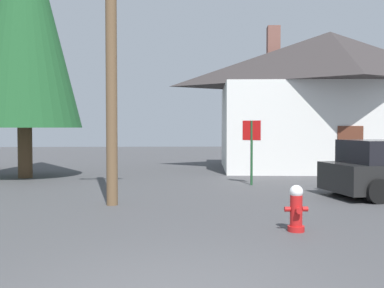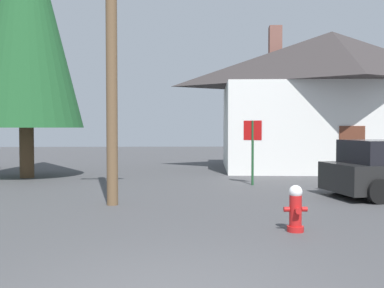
{
  "view_description": "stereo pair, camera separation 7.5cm",
  "coord_description": "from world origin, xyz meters",
  "px_view_note": "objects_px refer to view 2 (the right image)",
  "views": [
    {
      "loc": [
        -0.01,
        -5.01,
        1.94
      ],
      "look_at": [
        0.52,
        5.37,
        1.55
      ],
      "focal_mm": 41.67,
      "sensor_mm": 36.0,
      "label": 1
    },
    {
      "loc": [
        0.07,
        -5.02,
        1.94
      ],
      "look_at": [
        0.52,
        5.37,
        1.55
      ],
      "focal_mm": 41.67,
      "sensor_mm": 36.0,
      "label": 2
    }
  ],
  "objects_px": {
    "utility_pole": "(111,30)",
    "pine_tree_mid_left": "(25,13)",
    "stop_sign_far": "(253,139)",
    "fire_hydrant": "(296,209)",
    "house": "(331,98)"
  },
  "relations": [
    {
      "from": "utility_pole",
      "to": "pine_tree_mid_left",
      "type": "relative_size",
      "value": 0.78
    },
    {
      "from": "fire_hydrant",
      "to": "house",
      "type": "distance_m",
      "value": 13.56
    },
    {
      "from": "stop_sign_far",
      "to": "fire_hydrant",
      "type": "bearing_deg",
      "value": -93.46
    },
    {
      "from": "fire_hydrant",
      "to": "utility_pole",
      "type": "height_order",
      "value": "utility_pole"
    },
    {
      "from": "house",
      "to": "utility_pole",
      "type": "bearing_deg",
      "value": -133.83
    },
    {
      "from": "pine_tree_mid_left",
      "to": "fire_hydrant",
      "type": "bearing_deg",
      "value": -49.54
    },
    {
      "from": "stop_sign_far",
      "to": "pine_tree_mid_left",
      "type": "bearing_deg",
      "value": 162.85
    },
    {
      "from": "fire_hydrant",
      "to": "house",
      "type": "relative_size",
      "value": 0.08
    },
    {
      "from": "fire_hydrant",
      "to": "utility_pole",
      "type": "distance_m",
      "value": 6.23
    },
    {
      "from": "stop_sign_far",
      "to": "utility_pole",
      "type": "bearing_deg",
      "value": -138.73
    },
    {
      "from": "utility_pole",
      "to": "pine_tree_mid_left",
      "type": "height_order",
      "value": "pine_tree_mid_left"
    },
    {
      "from": "fire_hydrant",
      "to": "stop_sign_far",
      "type": "distance_m",
      "value": 6.81
    },
    {
      "from": "utility_pole",
      "to": "house",
      "type": "bearing_deg",
      "value": 46.17
    },
    {
      "from": "house",
      "to": "pine_tree_mid_left",
      "type": "distance_m",
      "value": 13.64
    },
    {
      "from": "pine_tree_mid_left",
      "to": "utility_pole",
      "type": "bearing_deg",
      "value": -56.6
    }
  ]
}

